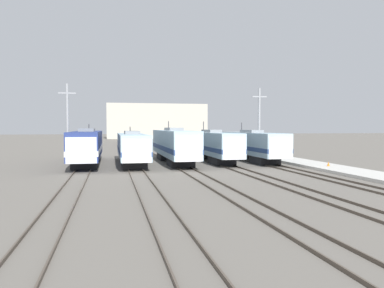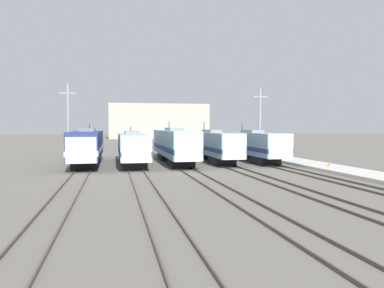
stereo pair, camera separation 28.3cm
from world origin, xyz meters
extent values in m
plane|color=#666059|center=(0.00, 0.00, 0.00)|extent=(400.00, 400.00, 0.00)
cube|color=#4C4238|center=(-10.94, 0.00, 0.07)|extent=(0.07, 120.00, 0.15)
cube|color=#4C4238|center=(-9.51, 0.00, 0.07)|extent=(0.07, 120.00, 0.15)
cube|color=#4C4238|center=(-5.83, 0.00, 0.07)|extent=(0.07, 120.00, 0.15)
cube|color=#4C4238|center=(-4.40, 0.00, 0.07)|extent=(0.07, 120.00, 0.15)
cube|color=#4C4238|center=(-0.72, 0.00, 0.07)|extent=(0.07, 120.00, 0.15)
cube|color=#4C4238|center=(0.72, 0.00, 0.07)|extent=(0.07, 120.00, 0.15)
cube|color=#4C4238|center=(4.40, 0.00, 0.07)|extent=(0.07, 120.00, 0.15)
cube|color=#4C4238|center=(5.83, 0.00, 0.07)|extent=(0.07, 120.00, 0.15)
cube|color=#4C4238|center=(9.51, 0.00, 0.07)|extent=(0.07, 120.00, 0.15)
cube|color=#4C4238|center=(10.94, 0.00, 0.07)|extent=(0.07, 120.00, 0.15)
cube|color=black|center=(-10.23, 3.99, 0.47)|extent=(2.60, 4.03, 0.95)
cube|color=black|center=(-10.23, 13.15, 0.47)|extent=(2.60, 4.03, 0.95)
cube|color=navy|center=(-10.23, 8.57, 2.41)|extent=(3.06, 18.33, 2.91)
cube|color=silver|center=(-10.23, 8.57, 1.82)|extent=(3.10, 18.37, 0.52)
cube|color=silver|center=(-10.23, 0.46, 2.19)|extent=(2.81, 2.30, 2.48)
cube|color=black|center=(-10.23, -0.61, 2.73)|extent=(2.39, 0.08, 0.69)
cube|color=slate|center=(-10.23, 8.57, 4.04)|extent=(1.68, 4.58, 0.35)
cylinder|color=#38383D|center=(-10.23, 12.60, 4.31)|extent=(0.12, 0.12, 0.89)
cube|color=#232326|center=(-5.11, 3.17, 0.47)|extent=(2.55, 3.70, 0.95)
cube|color=#232326|center=(-5.11, 11.59, 0.47)|extent=(2.55, 3.70, 0.95)
cube|color=#9EBCCC|center=(-5.11, 7.38, 2.26)|extent=(3.01, 16.84, 2.61)
cube|color=navy|center=(-5.11, 7.38, 1.73)|extent=(3.05, 16.88, 0.47)
cube|color=silver|center=(-5.11, -0.17, 2.06)|extent=(2.76, 1.94, 2.22)
cube|color=black|center=(-5.11, -1.06, 2.55)|extent=(2.35, 0.08, 0.62)
cube|color=gray|center=(-5.11, 7.38, 3.74)|extent=(1.65, 4.21, 0.35)
cylinder|color=#38383D|center=(-5.11, 11.08, 3.99)|extent=(0.12, 0.12, 0.85)
cube|color=#232326|center=(0.00, 3.80, 0.47)|extent=(2.53, 4.04, 0.95)
cube|color=#232326|center=(0.00, 12.98, 0.47)|extent=(2.53, 4.04, 0.95)
cube|color=#9EBCCC|center=(0.00, 8.39, 2.45)|extent=(2.98, 18.36, 3.00)
cube|color=navy|center=(0.00, 8.39, 1.85)|extent=(3.02, 18.40, 0.54)
cube|color=silver|center=(0.00, 0.23, 2.22)|extent=(2.74, 2.24, 2.55)
cube|color=black|center=(0.00, -0.81, 2.78)|extent=(2.33, 0.08, 0.71)
cube|color=gray|center=(0.00, 8.39, 4.12)|extent=(1.64, 4.59, 0.35)
cylinder|color=#38383D|center=(0.00, 12.43, 4.55)|extent=(0.12, 0.12, 1.21)
cube|color=#232326|center=(5.11, 5.03, 0.47)|extent=(2.31, 4.07, 0.95)
cube|color=#232326|center=(5.11, 14.28, 0.47)|extent=(2.31, 4.07, 0.95)
cube|color=#9EBCCC|center=(5.11, 9.66, 2.32)|extent=(2.72, 18.49, 2.73)
cube|color=navy|center=(5.11, 9.66, 1.77)|extent=(2.76, 18.53, 0.49)
cube|color=silver|center=(5.11, 1.38, 2.11)|extent=(2.50, 2.14, 2.32)
cube|color=black|center=(5.11, 0.39, 2.62)|extent=(2.13, 0.08, 0.65)
cube|color=gray|center=(5.11, 9.66, 3.86)|extent=(1.50, 4.62, 0.35)
cylinder|color=#38383D|center=(5.11, 13.72, 4.41)|extent=(0.12, 0.12, 1.44)
cube|color=#232326|center=(10.23, 4.44, 0.47)|extent=(2.50, 3.73, 0.95)
cube|color=#232326|center=(10.23, 12.92, 0.47)|extent=(2.50, 3.73, 0.95)
cube|color=#9EBCCC|center=(10.23, 8.68, 2.30)|extent=(2.94, 16.96, 2.70)
cube|color=navy|center=(10.23, 8.68, 1.76)|extent=(2.98, 17.00, 0.49)
cube|color=silver|center=(10.23, 1.08, 2.10)|extent=(2.71, 1.96, 2.30)
cube|color=black|center=(10.23, 0.18, 2.60)|extent=(2.30, 0.08, 0.64)
cube|color=gray|center=(10.23, 8.68, 3.83)|extent=(1.62, 4.24, 0.35)
cylinder|color=#38383D|center=(10.23, 12.41, 4.32)|extent=(0.12, 0.12, 1.34)
cylinder|color=gray|center=(-12.72, 11.69, 4.85)|extent=(0.33, 0.33, 9.71)
cube|color=gray|center=(-12.72, 11.69, 8.54)|extent=(2.09, 0.16, 0.16)
cylinder|color=gray|center=(12.52, 11.69, 4.85)|extent=(0.33, 0.33, 9.71)
cube|color=gray|center=(12.52, 11.69, 8.54)|extent=(2.09, 0.16, 0.16)
cube|color=beige|center=(14.73, 0.00, 0.15)|extent=(4.00, 120.00, 0.29)
cone|color=orange|center=(14.68, -1.81, 0.52)|extent=(0.28, 0.28, 0.46)
cube|color=#B2AD9E|center=(10.11, 108.16, 6.63)|extent=(38.11, 9.80, 13.27)
camera|label=1|loc=(-7.53, -36.76, 4.36)|focal=35.00mm
camera|label=2|loc=(-7.25, -36.82, 4.36)|focal=35.00mm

